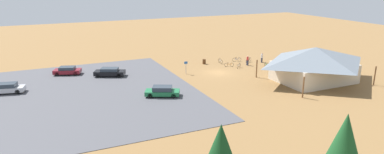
{
  "coord_description": "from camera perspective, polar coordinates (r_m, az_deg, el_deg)",
  "views": [
    {
      "loc": [
        26.7,
        48.28,
        15.12
      ],
      "look_at": [
        6.78,
        4.37,
        1.2
      ],
      "focal_mm": 32.02,
      "sensor_mm": 36.0,
      "label": 1
    }
  ],
  "objects": [
    {
      "name": "visitor_near_lot",
      "position": [
        62.51,
        9.23,
        2.77
      ],
      "size": [
        0.36,
        0.37,
        1.77
      ],
      "color": "#2D3347",
      "rests_on": "ground"
    },
    {
      "name": "bicycle_orange_lone_east",
      "position": [
        61.23,
        6.19,
        2.05
      ],
      "size": [
        1.56,
        0.74,
        0.81
      ],
      "color": "black",
      "rests_on": "ground"
    },
    {
      "name": "car_black_back_corner",
      "position": [
        56.19,
        -13.55,
        0.81
      ],
      "size": [
        5.11,
        3.71,
        1.35
      ],
      "color": "black",
      "rests_on": "parking_lot_asphalt"
    },
    {
      "name": "bicycle_yellow_yard_left",
      "position": [
        63.64,
        22.24,
        1.48
      ],
      "size": [
        1.37,
        1.11,
        0.79
      ],
      "color": "black",
      "rests_on": "ground"
    },
    {
      "name": "bicycle_black_yard_right",
      "position": [
        64.84,
        9.38,
        2.76
      ],
      "size": [
        1.6,
        0.74,
        0.89
      ],
      "color": "black",
      "rests_on": "ground"
    },
    {
      "name": "visitor_at_bikes",
      "position": [
        65.15,
        11.56,
        3.22
      ],
      "size": [
        0.36,
        0.39,
        1.81
      ],
      "color": "#2D3347",
      "rests_on": "ground"
    },
    {
      "name": "bicycle_white_edge_north",
      "position": [
        60.56,
        7.8,
        1.84
      ],
      "size": [
        1.44,
        1.07,
        0.8
      ],
      "color": "black",
      "rests_on": "ground"
    },
    {
      "name": "car_maroon_second_row",
      "position": [
        59.25,
        -20.05,
        1.03
      ],
      "size": [
        4.61,
        3.19,
        1.29
      ],
      "color": "maroon",
      "rests_on": "parking_lot_asphalt"
    },
    {
      "name": "bicycle_silver_near_sign",
      "position": [
        63.47,
        4.74,
        2.63
      ],
      "size": [
        0.48,
        1.79,
        0.91
      ],
      "color": "black",
      "rests_on": "ground"
    },
    {
      "name": "car_green_front_row",
      "position": [
        45.55,
        -4.95,
        -2.38
      ],
      "size": [
        4.87,
        3.61,
        1.36
      ],
      "color": "#1E6B3D",
      "rests_on": "parking_lot_asphalt"
    },
    {
      "name": "pine_mideast",
      "position": [
        25.6,
        24.09,
        -9.63
      ],
      "size": [
        2.52,
        2.52,
        6.57
      ],
      "color": "brown",
      "rests_on": "ground"
    },
    {
      "name": "ground",
      "position": [
        57.21,
        4.38,
        0.73
      ],
      "size": [
        160.0,
        160.0,
        0.0
      ],
      "primitive_type": "plane",
      "color": "olive",
      "rests_on": "ground"
    },
    {
      "name": "parking_lot_asphalt",
      "position": [
        48.68,
        -20.4,
        -3.01
      ],
      "size": [
        34.62,
        34.0,
        0.05
      ],
      "primitive_type": "cube",
      "color": "#4C4C51",
      "rests_on": "ground"
    },
    {
      "name": "trash_bin",
      "position": [
        62.83,
        2.03,
        2.59
      ],
      "size": [
        0.6,
        0.6,
        0.9
      ],
      "primitive_type": "cylinder",
      "color": "brown",
      "rests_on": "ground"
    },
    {
      "name": "car_silver_near_entry",
      "position": [
        53.01,
        -28.46,
        -1.64
      ],
      "size": [
        4.75,
        2.8,
        1.39
      ],
      "color": "#BCBCC1",
      "rests_on": "parking_lot_asphalt"
    },
    {
      "name": "lot_sign",
      "position": [
        55.9,
        -1.02,
        1.9
      ],
      "size": [
        0.56,
        0.08,
        2.2
      ],
      "color": "#99999E",
      "rests_on": "ground"
    },
    {
      "name": "visitor_crossing_yard",
      "position": [
        64.9,
        18.75,
        2.56
      ],
      "size": [
        0.4,
        0.39,
        1.68
      ],
      "color": "#2D3347",
      "rests_on": "ground"
    },
    {
      "name": "bicycle_blue_trailside",
      "position": [
        65.19,
        7.48,
        2.9
      ],
      "size": [
        1.62,
        0.65,
        0.88
      ],
      "color": "black",
      "rests_on": "ground"
    },
    {
      "name": "bicycle_green_front_row",
      "position": [
        62.24,
        12.23,
        2.0
      ],
      "size": [
        0.59,
        1.59,
        0.76
      ],
      "color": "black",
      "rests_on": "ground"
    },
    {
      "name": "bike_pavilion",
      "position": [
        54.81,
        19.73,
        2.38
      ],
      "size": [
        13.86,
        11.02,
        5.26
      ],
      "color": "beige",
      "rests_on": "ground"
    }
  ]
}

